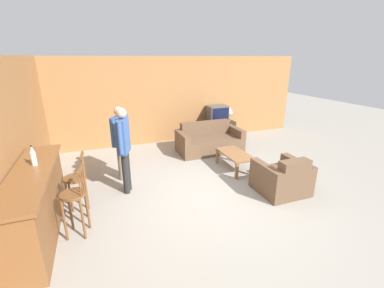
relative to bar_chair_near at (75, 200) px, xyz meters
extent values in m
plane|color=gray|center=(2.35, 0.25, -0.59)|extent=(24.00, 24.00, 0.00)
cube|color=#9E6B3D|center=(2.35, 3.98, 0.71)|extent=(9.40, 0.08, 2.60)
cube|color=#9E6B3D|center=(-0.88, 1.62, 0.71)|extent=(0.08, 8.73, 2.60)
cube|color=brown|center=(-0.54, 0.27, -0.10)|extent=(0.47, 2.36, 0.97)
cube|color=brown|center=(-0.54, 0.27, 0.40)|extent=(0.55, 2.42, 0.05)
cylinder|color=brown|center=(-0.01, 0.00, 0.10)|extent=(0.44, 0.44, 0.04)
cylinder|color=brown|center=(-0.11, 0.16, -0.25)|extent=(0.04, 0.04, 0.67)
cylinder|color=brown|center=(-0.17, -0.09, -0.25)|extent=(0.04, 0.04, 0.67)
cylinder|color=brown|center=(0.14, 0.10, -0.25)|extent=(0.04, 0.04, 0.67)
cylinder|color=brown|center=(0.08, -0.15, -0.25)|extent=(0.04, 0.04, 0.67)
cylinder|color=brown|center=(0.16, 0.07, 0.29)|extent=(0.02, 0.02, 0.35)
cylinder|color=brown|center=(0.15, 0.00, 0.29)|extent=(0.02, 0.02, 0.35)
cylinder|color=brown|center=(0.13, -0.07, 0.29)|extent=(0.02, 0.02, 0.35)
cylinder|color=brown|center=(0.11, -0.14, 0.29)|extent=(0.02, 0.02, 0.35)
cube|color=brown|center=(0.14, -0.03, 0.48)|extent=(0.11, 0.31, 0.04)
cylinder|color=brown|center=(-0.01, 0.56, 0.10)|extent=(0.38, 0.38, 0.04)
cylinder|color=brown|center=(-0.14, 0.69, -0.25)|extent=(0.04, 0.04, 0.67)
cylinder|color=brown|center=(-0.15, 0.43, -0.25)|extent=(0.04, 0.04, 0.67)
cylinder|color=brown|center=(0.12, 0.68, -0.25)|extent=(0.04, 0.04, 0.67)
cylinder|color=brown|center=(0.11, 0.42, -0.25)|extent=(0.04, 0.04, 0.67)
cylinder|color=brown|center=(0.15, 0.66, 0.29)|extent=(0.02, 0.02, 0.35)
cylinder|color=brown|center=(0.14, 0.59, 0.29)|extent=(0.02, 0.02, 0.35)
cylinder|color=brown|center=(0.14, 0.51, 0.29)|extent=(0.02, 0.02, 0.35)
cylinder|color=brown|center=(0.14, 0.44, 0.29)|extent=(0.02, 0.02, 0.35)
cube|color=brown|center=(0.14, 0.55, 0.48)|extent=(0.05, 0.31, 0.04)
cube|color=brown|center=(3.35, 2.60, -0.38)|extent=(1.48, 0.90, 0.41)
cube|color=brown|center=(3.35, 2.94, 0.02)|extent=(1.48, 0.22, 0.39)
cube|color=brown|center=(2.53, 2.60, -0.27)|extent=(0.16, 0.90, 0.63)
cube|color=brown|center=(4.17, 2.60, -0.27)|extent=(0.16, 0.90, 0.63)
cube|color=brown|center=(3.73, 0.01, -0.38)|extent=(0.59, 0.86, 0.41)
cube|color=brown|center=(3.73, -0.31, 0.01)|extent=(0.59, 0.22, 0.37)
cube|color=brown|center=(4.10, 0.01, -0.28)|extent=(0.16, 0.86, 0.62)
cube|color=brown|center=(3.35, 0.01, -0.28)|extent=(0.16, 0.86, 0.62)
cube|color=brown|center=(3.41, 1.27, -0.20)|extent=(0.53, 1.04, 0.04)
cube|color=brown|center=(3.18, 0.79, -0.40)|extent=(0.06, 0.06, 0.38)
cube|color=brown|center=(3.64, 0.79, -0.40)|extent=(0.06, 0.06, 0.38)
cube|color=brown|center=(3.18, 1.75, -0.40)|extent=(0.06, 0.06, 0.38)
cube|color=brown|center=(3.64, 1.75, -0.40)|extent=(0.06, 0.06, 0.38)
cube|color=#2D2319|center=(4.09, 3.66, -0.30)|extent=(1.14, 0.50, 0.57)
cube|color=#4C4C4C|center=(4.09, 3.66, 0.24)|extent=(0.63, 0.47, 0.53)
cube|color=black|center=(4.09, 3.43, 0.24)|extent=(0.56, 0.01, 0.46)
cylinder|color=silver|center=(-0.52, 0.51, 0.53)|extent=(0.08, 0.08, 0.21)
cone|color=silver|center=(-0.52, 0.51, 0.68)|extent=(0.07, 0.07, 0.09)
cylinder|color=black|center=(-0.52, 0.51, 0.74)|extent=(0.03, 0.03, 0.02)
cylinder|color=brown|center=(4.52, 3.66, -0.01)|extent=(0.16, 0.16, 0.02)
cylinder|color=brown|center=(4.52, 3.66, 0.12)|extent=(0.03, 0.03, 0.24)
cone|color=silver|center=(4.52, 3.66, 0.35)|extent=(0.24, 0.24, 0.21)
cylinder|color=#756B5B|center=(0.82, 1.67, -0.19)|extent=(0.14, 0.14, 0.79)
cylinder|color=#756B5B|center=(0.91, 1.80, -0.19)|extent=(0.14, 0.14, 0.79)
cube|color=#335189|center=(0.86, 1.74, 0.51)|extent=(0.40, 0.47, 0.62)
cylinder|color=#335189|center=(0.72, 1.53, 0.54)|extent=(0.09, 0.09, 0.57)
cylinder|color=#335189|center=(1.00, 1.94, 0.54)|extent=(0.09, 0.09, 0.57)
sphere|color=tan|center=(0.86, 1.74, 0.93)|extent=(0.18, 0.18, 0.18)
cylinder|color=black|center=(0.88, 1.16, -0.17)|extent=(0.12, 0.12, 0.83)
cylinder|color=black|center=(0.84, 1.03, -0.17)|extent=(0.12, 0.12, 0.83)
cube|color=#335189|center=(0.86, 1.09, 0.57)|extent=(0.29, 0.43, 0.66)
cylinder|color=#335189|center=(0.94, 1.30, 0.60)|extent=(0.08, 0.08, 0.61)
cylinder|color=#335189|center=(0.78, 0.89, 0.60)|extent=(0.08, 0.08, 0.61)
sphere|color=tan|center=(0.86, 1.09, 1.02)|extent=(0.19, 0.19, 0.19)
camera|label=1|loc=(0.44, -3.68, 1.98)|focal=24.00mm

